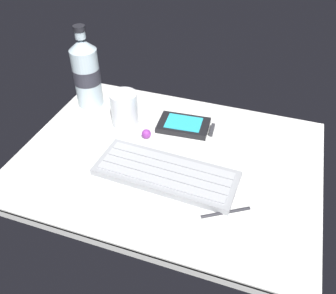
% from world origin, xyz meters
% --- Properties ---
extents(ground_plane, '(0.64, 0.48, 0.03)m').
position_xyz_m(ground_plane, '(0.00, -0.00, -0.01)').
color(ground_plane, silver).
extents(keyboard, '(0.30, 0.12, 0.02)m').
position_xyz_m(keyboard, '(0.01, -0.05, 0.01)').
color(keyboard, '#93969B').
rests_on(keyboard, ground_plane).
extents(handheld_device, '(0.13, 0.08, 0.02)m').
position_xyz_m(handheld_device, '(0.01, 0.12, 0.01)').
color(handheld_device, black).
rests_on(handheld_device, ground_plane).
extents(juice_cup, '(0.06, 0.06, 0.09)m').
position_xyz_m(juice_cup, '(-0.14, 0.08, 0.04)').
color(juice_cup, silver).
rests_on(juice_cup, ground_plane).
extents(water_bottle, '(0.07, 0.07, 0.21)m').
position_xyz_m(water_bottle, '(-0.26, 0.14, 0.09)').
color(water_bottle, silver).
rests_on(water_bottle, ground_plane).
extents(trackball_mouse, '(0.02, 0.02, 0.02)m').
position_xyz_m(trackball_mouse, '(-0.07, 0.05, 0.01)').
color(trackball_mouse, purple).
rests_on(trackball_mouse, ground_plane).
extents(stylus_pen, '(0.08, 0.06, 0.01)m').
position_xyz_m(stylus_pen, '(0.15, -0.11, 0.00)').
color(stylus_pen, '#26262B').
rests_on(stylus_pen, ground_plane).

